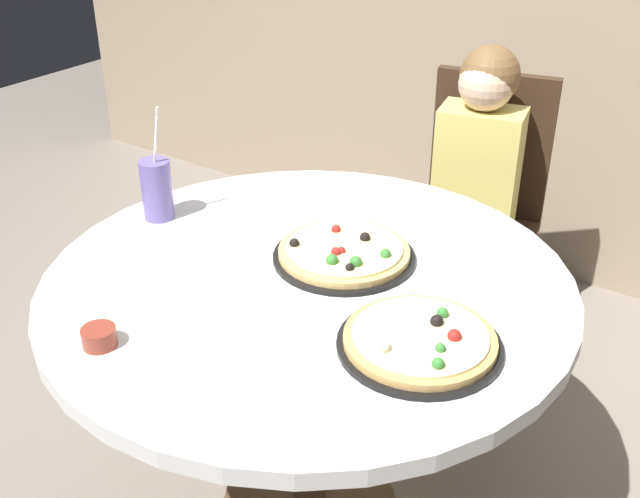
{
  "coord_description": "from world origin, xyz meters",
  "views": [
    {
      "loc": [
        0.89,
        -1.23,
        1.67
      ],
      "look_at": [
        0.0,
        0.05,
        0.8
      ],
      "focal_mm": 43.43,
      "sensor_mm": 36.0,
      "label": 1
    }
  ],
  "objects_px": {
    "diner_child": "(466,236)",
    "soda_cup": "(157,189)",
    "sauce_bowl": "(99,337)",
    "chair_wooden": "(481,201)",
    "pizza_veggie": "(344,253)",
    "dining_table": "(308,311)",
    "pizza_cheese": "(420,341)"
  },
  "relations": [
    {
      "from": "diner_child",
      "to": "soda_cup",
      "type": "xyz_separation_m",
      "value": [
        -0.51,
        -0.84,
        0.35
      ]
    },
    {
      "from": "diner_child",
      "to": "sauce_bowl",
      "type": "relative_size",
      "value": 15.46
    },
    {
      "from": "diner_child",
      "to": "sauce_bowl",
      "type": "xyz_separation_m",
      "value": [
        -0.2,
        -1.31,
        0.29
      ]
    },
    {
      "from": "chair_wooden",
      "to": "pizza_veggie",
      "type": "height_order",
      "value": "chair_wooden"
    },
    {
      "from": "chair_wooden",
      "to": "sauce_bowl",
      "type": "height_order",
      "value": "chair_wooden"
    },
    {
      "from": "chair_wooden",
      "to": "dining_table",
      "type": "bearing_deg",
      "value": -88.9
    },
    {
      "from": "dining_table",
      "to": "pizza_cheese",
      "type": "xyz_separation_m",
      "value": [
        0.34,
        -0.09,
        0.11
      ]
    },
    {
      "from": "dining_table",
      "to": "sauce_bowl",
      "type": "bearing_deg",
      "value": -112.36
    },
    {
      "from": "sauce_bowl",
      "to": "soda_cup",
      "type": "bearing_deg",
      "value": 123.26
    },
    {
      "from": "dining_table",
      "to": "chair_wooden",
      "type": "distance_m",
      "value": 1.04
    },
    {
      "from": "chair_wooden",
      "to": "soda_cup",
      "type": "xyz_separation_m",
      "value": [
        -0.48,
        -1.01,
        0.3
      ]
    },
    {
      "from": "chair_wooden",
      "to": "diner_child",
      "type": "bearing_deg",
      "value": -78.46
    },
    {
      "from": "pizza_veggie",
      "to": "dining_table",
      "type": "bearing_deg",
      "value": -102.21
    },
    {
      "from": "chair_wooden",
      "to": "pizza_cheese",
      "type": "height_order",
      "value": "chair_wooden"
    },
    {
      "from": "soda_cup",
      "to": "chair_wooden",
      "type": "bearing_deg",
      "value": 64.81
    },
    {
      "from": "diner_child",
      "to": "pizza_veggie",
      "type": "xyz_separation_m",
      "value": [
        0.01,
        -0.74,
        0.28
      ]
    },
    {
      "from": "chair_wooden",
      "to": "pizza_cheese",
      "type": "bearing_deg",
      "value": -72.21
    },
    {
      "from": "pizza_veggie",
      "to": "pizza_cheese",
      "type": "bearing_deg",
      "value": -33.27
    },
    {
      "from": "pizza_veggie",
      "to": "sauce_bowl",
      "type": "xyz_separation_m",
      "value": [
        -0.21,
        -0.57,
        0.0
      ]
    },
    {
      "from": "dining_table",
      "to": "chair_wooden",
      "type": "relative_size",
      "value": 1.29
    },
    {
      "from": "soda_cup",
      "to": "sauce_bowl",
      "type": "bearing_deg",
      "value": -56.74
    },
    {
      "from": "chair_wooden",
      "to": "pizza_cheese",
      "type": "relative_size",
      "value": 2.86
    },
    {
      "from": "dining_table",
      "to": "soda_cup",
      "type": "height_order",
      "value": "soda_cup"
    },
    {
      "from": "dining_table",
      "to": "diner_child",
      "type": "relative_size",
      "value": 1.13
    },
    {
      "from": "chair_wooden",
      "to": "pizza_cheese",
      "type": "distance_m",
      "value": 1.21
    },
    {
      "from": "chair_wooden",
      "to": "sauce_bowl",
      "type": "distance_m",
      "value": 1.52
    },
    {
      "from": "pizza_cheese",
      "to": "soda_cup",
      "type": "relative_size",
      "value": 1.08
    },
    {
      "from": "pizza_veggie",
      "to": "soda_cup",
      "type": "relative_size",
      "value": 1.11
    },
    {
      "from": "pizza_veggie",
      "to": "diner_child",
      "type": "bearing_deg",
      "value": 90.64
    },
    {
      "from": "pizza_cheese",
      "to": "diner_child",
      "type": "bearing_deg",
      "value": 108.93
    },
    {
      "from": "sauce_bowl",
      "to": "diner_child",
      "type": "bearing_deg",
      "value": 81.21
    },
    {
      "from": "pizza_veggie",
      "to": "soda_cup",
      "type": "distance_m",
      "value": 0.53
    }
  ]
}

